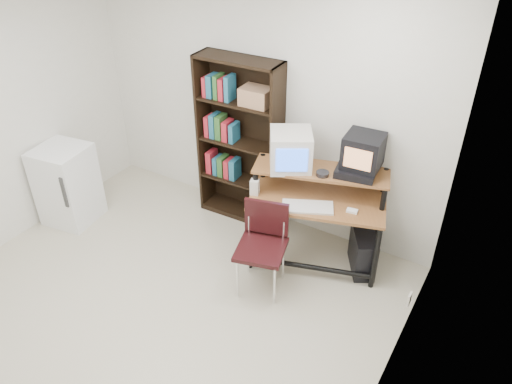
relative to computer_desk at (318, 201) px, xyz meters
The scene contains 18 objects.
floor 1.93m from the computer_desk, 120.50° to the right, with size 4.00×4.00×0.01m, color beige.
ceiling 2.62m from the computer_desk, 120.50° to the right, with size 4.00×4.00×0.01m, color white.
back_wall 1.18m from the computer_desk, 154.02° to the left, with size 4.00×0.01×2.60m, color silver.
right_wall 1.99m from the computer_desk, 55.08° to the right, with size 0.01×4.00×2.60m, color silver.
computer_desk is the anchor object (origin of this frame).
crt_monitor 0.56m from the computer_desk, behind, with size 0.52×0.52×0.36m.
vcr 0.45m from the computer_desk, 30.58° to the left, with size 0.36×0.26×0.08m, color black.
crt_tv 0.64m from the computer_desk, 38.37° to the left, with size 0.36×0.36×0.32m.
cd_spindle 0.30m from the computer_desk, 24.58° to the left, with size 0.12×0.12×0.05m, color #26262B.
keyboard 0.21m from the computer_desk, 92.83° to the right, with size 0.47×0.21×0.04m, color beige.
mousepad 0.35m from the computer_desk, ahead, with size 0.22×0.18×0.01m, color black.
mouse 0.37m from the computer_desk, ahead, with size 0.10×0.06×0.03m, color white.
desk_speaker 0.61m from the computer_desk, 154.98° to the right, with size 0.08×0.07×0.17m, color beige.
pc_tower 0.69m from the computer_desk, 11.06° to the left, with size 0.20×0.45×0.42m, color black.
school_chair 0.66m from the computer_desk, 113.84° to the right, with size 0.53×0.53×0.86m.
bookshelf 1.13m from the computer_desk, 164.05° to the left, with size 0.92×0.34×1.83m.
mini_fridge 2.76m from the computer_desk, 163.44° to the right, with size 0.59×0.59×0.89m.
wall_outlet 1.21m from the computer_desk, 20.63° to the right, with size 0.02×0.08×0.12m, color beige.
Camera 1 is at (2.43, -2.12, 3.38)m, focal length 35.00 mm.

